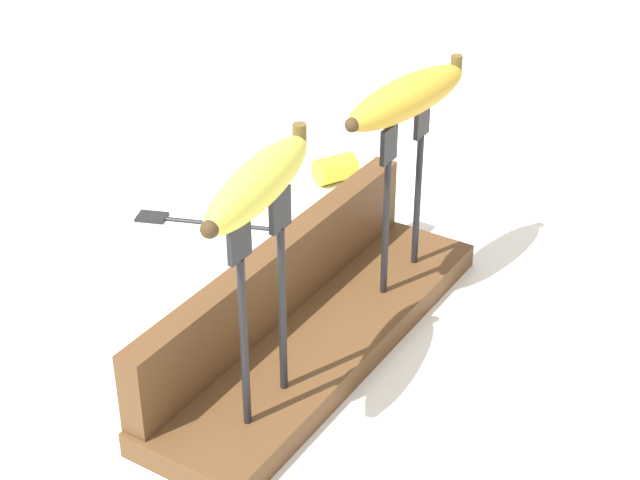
{
  "coord_description": "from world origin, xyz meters",
  "views": [
    {
      "loc": [
        -0.69,
        -0.43,
        0.61
      ],
      "look_at": [
        0.0,
        0.0,
        0.13
      ],
      "focal_mm": 56.98,
      "sensor_mm": 36.0,
      "label": 1
    }
  ],
  "objects_px": {
    "fork_stand_left": "(262,291)",
    "banana_chunk_near": "(336,169)",
    "banana_raised_right": "(407,97)",
    "fork_fallen_near": "(184,219)",
    "fork_stand_right": "(403,183)",
    "banana_raised_left": "(259,183)"
  },
  "relations": [
    {
      "from": "banana_raised_left",
      "to": "fork_fallen_near",
      "type": "bearing_deg",
      "value": 49.86
    },
    {
      "from": "fork_fallen_near",
      "to": "banana_chunk_near",
      "type": "xyz_separation_m",
      "value": [
        0.19,
        -0.1,
        0.01
      ]
    },
    {
      "from": "fork_stand_left",
      "to": "banana_chunk_near",
      "type": "bearing_deg",
      "value": 24.13
    },
    {
      "from": "fork_stand_right",
      "to": "banana_chunk_near",
      "type": "bearing_deg",
      "value": 45.51
    },
    {
      "from": "fork_stand_right",
      "to": "fork_fallen_near",
      "type": "distance_m",
      "value": 0.33
    },
    {
      "from": "fork_stand_left",
      "to": "fork_fallen_near",
      "type": "distance_m",
      "value": 0.41
    },
    {
      "from": "banana_raised_right",
      "to": "fork_fallen_near",
      "type": "distance_m",
      "value": 0.37
    },
    {
      "from": "fork_stand_right",
      "to": "fork_fallen_near",
      "type": "bearing_deg",
      "value": 89.24
    },
    {
      "from": "fork_stand_right",
      "to": "banana_chunk_near",
      "type": "distance_m",
      "value": 0.3
    },
    {
      "from": "banana_raised_right",
      "to": "fork_fallen_near",
      "type": "bearing_deg",
      "value": 89.23
    },
    {
      "from": "banana_chunk_near",
      "to": "fork_fallen_near",
      "type": "bearing_deg",
      "value": 152.23
    },
    {
      "from": "fork_stand_right",
      "to": "banana_raised_left",
      "type": "xyz_separation_m",
      "value": [
        -0.25,
        -0.0,
        0.11
      ]
    },
    {
      "from": "fork_stand_right",
      "to": "banana_raised_left",
      "type": "bearing_deg",
      "value": -180.0
    },
    {
      "from": "banana_chunk_near",
      "to": "banana_raised_left",
      "type": "bearing_deg",
      "value": -155.88
    },
    {
      "from": "fork_stand_left",
      "to": "banana_chunk_near",
      "type": "height_order",
      "value": "fork_stand_left"
    },
    {
      "from": "fork_stand_left",
      "to": "banana_chunk_near",
      "type": "xyz_separation_m",
      "value": [
        0.44,
        0.2,
        -0.13
      ]
    },
    {
      "from": "fork_stand_right",
      "to": "banana_raised_left",
      "type": "relative_size",
      "value": 1.1
    },
    {
      "from": "fork_fallen_near",
      "to": "fork_stand_left",
      "type": "bearing_deg",
      "value": -130.14
    },
    {
      "from": "fork_stand_left",
      "to": "banana_raised_left",
      "type": "distance_m",
      "value": 0.1
    },
    {
      "from": "fork_stand_left",
      "to": "banana_raised_left",
      "type": "height_order",
      "value": "banana_raised_left"
    },
    {
      "from": "fork_stand_left",
      "to": "banana_raised_right",
      "type": "height_order",
      "value": "banana_raised_right"
    },
    {
      "from": "banana_raised_left",
      "to": "fork_stand_right",
      "type": "bearing_deg",
      "value": 0.0
    }
  ]
}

